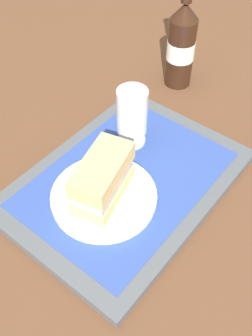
# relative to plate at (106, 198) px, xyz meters

# --- Properties ---
(ground_plane) EXTENTS (3.00, 3.00, 0.00)m
(ground_plane) POSITION_rel_plate_xyz_m (0.06, 0.00, -0.03)
(ground_plane) COLOR brown
(tray) EXTENTS (0.44, 0.32, 0.02)m
(tray) POSITION_rel_plate_xyz_m (0.06, 0.00, -0.02)
(tray) COLOR #4C5156
(tray) RESTS_ON ground_plane
(placemat) EXTENTS (0.38, 0.27, 0.00)m
(placemat) POSITION_rel_plate_xyz_m (0.06, 0.00, -0.01)
(placemat) COLOR #2D4793
(placemat) RESTS_ON tray
(plate) EXTENTS (0.19, 0.19, 0.01)m
(plate) POSITION_rel_plate_xyz_m (0.00, 0.00, 0.00)
(plate) COLOR white
(plate) RESTS_ON placemat
(sandwich) EXTENTS (0.14, 0.10, 0.08)m
(sandwich) POSITION_rel_plate_xyz_m (0.00, 0.00, 0.05)
(sandwich) COLOR tan
(sandwich) RESTS_ON plate
(beer_glass) EXTENTS (0.06, 0.06, 0.12)m
(beer_glass) POSITION_rel_plate_xyz_m (0.15, 0.06, 0.06)
(beer_glass) COLOR silver
(beer_glass) RESTS_ON placemat
(beer_bottle) EXTENTS (0.07, 0.07, 0.27)m
(beer_bottle) POSITION_rel_plate_xyz_m (0.40, 0.11, 0.08)
(beer_bottle) COLOR black
(beer_bottle) RESTS_ON ground_plane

